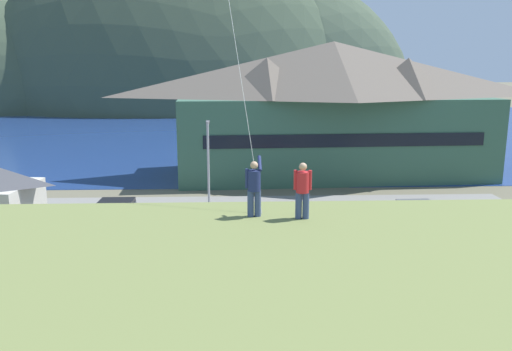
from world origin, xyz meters
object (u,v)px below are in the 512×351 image
parked_car_back_row_right (490,248)px  parked_car_front_row_red (35,249)px  parked_car_front_row_silver (119,213)px  parked_car_mid_row_center (202,252)px  moored_boat_wharfside (204,151)px  parking_light_pole (208,160)px  parked_car_lone_by_shed (310,218)px  person_kite_flyer (254,186)px  storage_shed_waterside (241,149)px  parked_car_corner_spot (414,215)px  moored_boat_outer_mooring (266,150)px  harbor_lodge (332,105)px  wharf_dock (233,151)px  person_companion (303,189)px  parked_car_front_row_end (347,251)px

parked_car_back_row_right → parked_car_front_row_red: (-23.03, 0.81, 0.00)m
parked_car_front_row_silver → parked_car_mid_row_center: bearing=-51.3°
moored_boat_wharfside → parking_light_pole: bearing=-85.5°
parked_car_lone_by_shed → person_kite_flyer: 15.79m
parked_car_back_row_right → parked_car_front_row_red: same height
storage_shed_waterside → parked_car_corner_spot: size_ratio=1.30×
moored_boat_outer_mooring → parked_car_back_row_right: (9.48, -33.47, 0.34)m
parked_car_back_row_right → parking_light_pole: 18.27m
parked_car_mid_row_center → parked_car_front_row_red: bearing=174.7°
parked_car_front_row_silver → parking_light_pole: size_ratio=0.66×
harbor_lodge → person_kite_flyer: (-8.36, -32.03, -0.06)m
harbor_lodge → parked_car_front_row_red: (-19.13, -22.44, -5.47)m
harbor_lodge → parked_car_front_row_silver: (-16.33, -16.15, -5.47)m
wharf_dock → parked_car_back_row_right: 37.86m
harbor_lodge → parked_car_front_row_silver: 23.61m
parked_car_back_row_right → parked_car_front_row_silver: same height
parked_car_mid_row_center → parking_light_pole: parking_light_pole is taller
parked_car_corner_spot → person_companion: bearing=-120.8°
wharf_dock → moored_boat_wharfside: (-3.30, -2.60, 0.37)m
parked_car_front_row_end → person_companion: person_companion is taller
parked_car_mid_row_center → parked_car_lone_by_shed: 8.30m
parked_car_lone_by_shed → moored_boat_outer_mooring: bearing=92.3°
parked_car_front_row_silver → parking_light_pole: parking_light_pole is taller
moored_boat_outer_mooring → parked_car_front_row_silver: 28.49m
parking_light_pole → person_companion: person_companion is taller
moored_boat_wharfside → parked_car_front_row_red: moored_boat_wharfside is taller
parked_car_mid_row_center → parked_car_lone_by_shed: bearing=41.5°
parking_light_pole → storage_shed_waterside: bearing=79.8°
parked_car_front_row_silver → person_companion: size_ratio=2.42×
storage_shed_waterside → parked_car_lone_by_shed: size_ratio=1.28×
storage_shed_waterside → parked_car_mid_row_center: bearing=-95.3°
parked_car_lone_by_shed → parked_car_corner_spot: size_ratio=1.01×
parked_car_back_row_right → parked_car_front_row_end: size_ratio=0.97×
parked_car_front_row_silver → person_kite_flyer: person_kite_flyer is taller
parked_car_front_row_silver → parked_car_front_row_end: 14.77m
parked_car_front_row_end → parking_light_pole: parking_light_pole is taller
moored_boat_outer_mooring → parked_car_front_row_end: bearing=-86.3°
parking_light_pole → moored_boat_wharfside: bearing=94.5°
wharf_dock → parking_light_pole: bearing=-93.5°
storage_shed_waterside → wharf_dock: bearing=94.0°
moored_boat_outer_mooring → parked_car_front_row_end: (2.17, -33.54, 0.34)m
parked_car_mid_row_center → harbor_lodge: bearing=65.3°
moored_boat_wharfside → parked_car_front_row_end: 34.21m
storage_shed_waterside → parked_car_front_row_red: bearing=-115.1°
parked_car_front_row_silver → person_kite_flyer: 18.57m
harbor_lodge → wharf_dock: harbor_lodge is taller
storage_shed_waterside → person_kite_flyer: (0.11, -32.38, 3.99)m
moored_boat_outer_mooring → parked_car_front_row_silver: moored_boat_outer_mooring is taller
parked_car_front_row_end → harbor_lodge: bearing=81.7°
parking_light_pole → person_kite_flyer: size_ratio=3.43×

